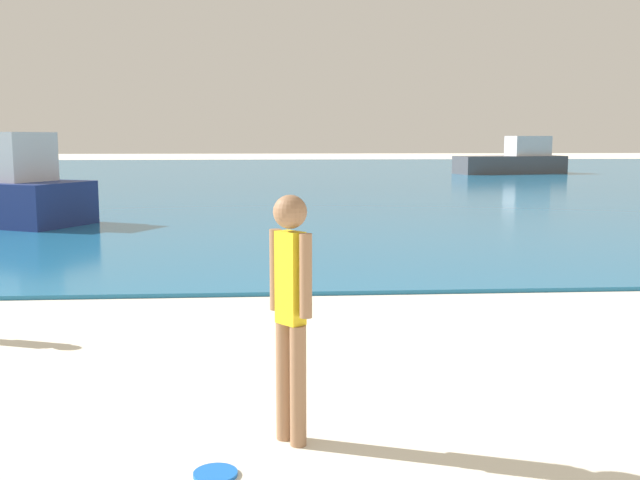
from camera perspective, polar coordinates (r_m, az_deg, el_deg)
name	(u,v)px	position (r m, az deg, el deg)	size (l,w,h in m)	color
water	(283,177)	(39.93, -2.86, 4.87)	(160.00, 60.00, 0.06)	#1E6B9E
person_standing	(291,304)	(5.14, -2.27, -4.94)	(0.28, 0.33, 1.75)	#936B4C
frisbee	(215,474)	(5.00, -8.03, -17.36)	(0.28, 0.28, 0.03)	blue
boat_far	(514,161)	(44.24, 14.65, 5.92)	(6.57, 3.24, 2.14)	#4C4C51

